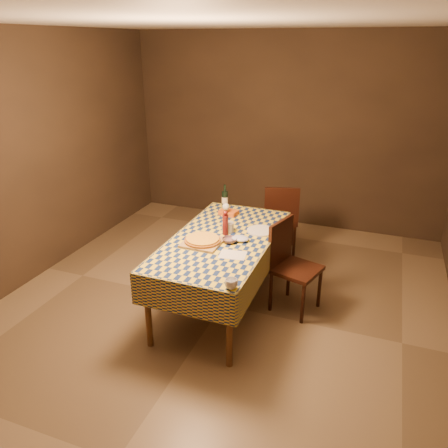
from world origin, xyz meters
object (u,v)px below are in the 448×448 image
object	(u,v)px
chair_far	(281,216)
bowl	(230,240)
pizza	(203,240)
white_plate	(261,231)
cutting_board	(203,242)
chair_right	(290,261)
dining_table	(222,245)
wine_bottle	(225,199)

from	to	relation	value
chair_far	bowl	bearing A→B (deg)	-96.06
pizza	chair_far	size ratio (longest dim) A/B	0.41
pizza	white_plate	world-z (taller)	pizza
cutting_board	chair_right	distance (m)	0.90
dining_table	pizza	size ratio (longest dim) A/B	4.83
pizza	white_plate	size ratio (longest dim) A/B	1.35
dining_table	bowl	size ratio (longest dim) A/B	13.03
wine_bottle	white_plate	bearing A→B (deg)	-40.69
wine_bottle	pizza	bearing A→B (deg)	-81.94
dining_table	pizza	bearing A→B (deg)	-126.69
dining_table	cutting_board	world-z (taller)	cutting_board
wine_bottle	white_plate	size ratio (longest dim) A/B	0.99
chair_far	chair_right	distance (m)	1.20
pizza	cutting_board	bearing A→B (deg)	0.00
white_plate	chair_right	distance (m)	0.41
dining_table	chair_right	bearing A→B (deg)	20.64
bowl	white_plate	world-z (taller)	bowl
bowl	chair_right	size ratio (longest dim) A/B	0.15
bowl	white_plate	size ratio (longest dim) A/B	0.50
chair_right	pizza	bearing A→B (deg)	-151.49
dining_table	cutting_board	size ratio (longest dim) A/B	5.26
cutting_board	pizza	world-z (taller)	pizza
chair_right	white_plate	bearing A→B (deg)	170.77
chair_far	chair_right	bearing A→B (deg)	-71.81
pizza	wine_bottle	xyz separation A→B (m)	(-0.14, 0.96, 0.07)
cutting_board	wine_bottle	xyz separation A→B (m)	(-0.14, 0.96, 0.09)
cutting_board	chair_far	world-z (taller)	chair_far
white_plate	chair_far	distance (m)	1.12
white_plate	bowl	bearing A→B (deg)	-120.45
cutting_board	chair_right	size ratio (longest dim) A/B	0.38
wine_bottle	dining_table	bearing A→B (deg)	-71.18
dining_table	pizza	world-z (taller)	pizza
pizza	chair_far	distance (m)	1.63
wine_bottle	chair_far	distance (m)	0.87
bowl	chair_far	distance (m)	1.48
cutting_board	white_plate	distance (m)	0.64
wine_bottle	chair_right	world-z (taller)	wine_bottle
pizza	bowl	size ratio (longest dim) A/B	2.70
dining_table	white_plate	size ratio (longest dim) A/B	6.53
bowl	wine_bottle	xyz separation A→B (m)	(-0.37, 0.85, 0.08)
white_plate	chair_right	xyz separation A→B (m)	(0.32, -0.05, -0.26)
dining_table	white_plate	world-z (taller)	white_plate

